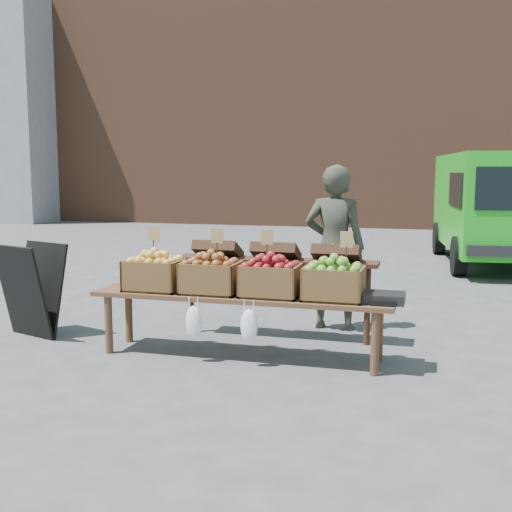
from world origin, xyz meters
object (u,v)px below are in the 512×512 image
(delivery_van, at_px, (500,210))
(weighing_scale, at_px, (384,298))
(vendor, at_px, (335,248))
(display_bench, at_px, (241,326))
(chalkboard_sign, at_px, (32,290))
(crate_golden_apples, at_px, (155,275))
(crate_russet_pears, at_px, (211,278))
(crate_green_apples, at_px, (334,283))
(back_table, at_px, (276,287))
(crate_red_apples, at_px, (271,280))

(delivery_van, distance_m, weighing_scale, 6.79)
(delivery_van, distance_m, vendor, 5.74)
(display_bench, height_order, weighing_scale, weighing_scale)
(chalkboard_sign, height_order, crate_golden_apples, chalkboard_sign)
(vendor, height_order, crate_russet_pears, vendor)
(crate_golden_apples, height_order, crate_green_apples, same)
(chalkboard_sign, distance_m, crate_russet_pears, 1.98)
(crate_golden_apples, relative_size, weighing_scale, 1.47)
(vendor, xyz_separation_m, crate_russet_pears, (-0.91, -1.27, -0.15))
(delivery_van, height_order, weighing_scale, delivery_van)
(crate_golden_apples, relative_size, crate_russet_pears, 1.00)
(back_table, height_order, weighing_scale, back_table)
(vendor, height_order, weighing_scale, vendor)
(delivery_van, distance_m, crate_russet_pears, 7.27)
(chalkboard_sign, relative_size, crate_green_apples, 1.90)
(back_table, distance_m, display_bench, 0.77)
(back_table, height_order, crate_golden_apples, back_table)
(delivery_van, distance_m, crate_green_apples, 6.89)
(crate_green_apples, bearing_deg, display_bench, 180.00)
(chalkboard_sign, xyz_separation_m, crate_red_apples, (2.51, -0.14, 0.23))
(chalkboard_sign, relative_size, weighing_scale, 2.80)
(crate_red_apples, xyz_separation_m, weighing_scale, (0.97, 0.00, -0.10))
(chalkboard_sign, height_order, crate_red_apples, chalkboard_sign)
(back_table, distance_m, crate_russet_pears, 0.85)
(crate_red_apples, bearing_deg, vendor, 74.19)
(crate_russet_pears, height_order, weighing_scale, crate_russet_pears)
(vendor, distance_m, back_table, 0.82)
(crate_russet_pears, height_order, crate_red_apples, same)
(chalkboard_sign, distance_m, crate_golden_apples, 1.43)
(crate_green_apples, height_order, weighing_scale, crate_green_apples)
(vendor, height_order, chalkboard_sign, vendor)
(display_bench, xyz_separation_m, crate_russet_pears, (-0.28, 0.00, 0.42))
(delivery_van, xyz_separation_m, display_bench, (-2.72, -6.62, -0.68))
(chalkboard_sign, bearing_deg, crate_russet_pears, 14.80)
(weighing_scale, bearing_deg, crate_russet_pears, 180.00)
(chalkboard_sign, xyz_separation_m, weighing_scale, (3.48, -0.14, 0.13))
(chalkboard_sign, distance_m, crate_green_apples, 3.07)
(delivery_van, height_order, crate_red_apples, delivery_van)
(chalkboard_sign, height_order, weighing_scale, chalkboard_sign)
(crate_golden_apples, height_order, crate_red_apples, same)
(back_table, height_order, crate_green_apples, back_table)
(back_table, bearing_deg, crate_russet_pears, -120.05)
(chalkboard_sign, bearing_deg, crate_golden_apples, 13.20)
(back_table, bearing_deg, weighing_scale, -33.00)
(crate_russet_pears, distance_m, weighing_scale, 1.53)
(display_bench, xyz_separation_m, crate_golden_apples, (-0.82, 0.00, 0.42))
(delivery_van, relative_size, crate_golden_apples, 8.65)
(delivery_van, xyz_separation_m, crate_green_apples, (-1.89, -6.62, -0.26))
(vendor, relative_size, crate_green_apples, 3.44)
(chalkboard_sign, xyz_separation_m, crate_golden_apples, (1.41, -0.14, 0.23))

